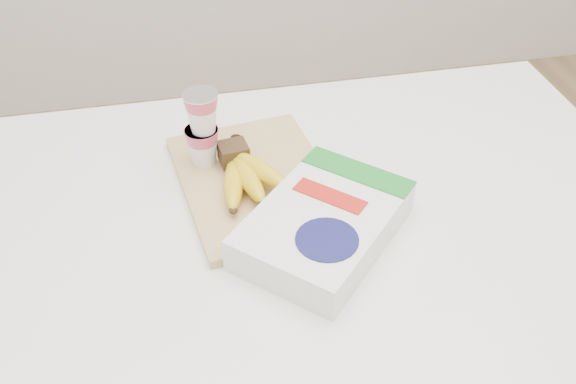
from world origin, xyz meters
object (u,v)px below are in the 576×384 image
object	(u,v)px
bananas	(245,174)
yogurt_stack	(202,127)
cereal_box	(324,225)
cutting_board	(256,181)

from	to	relation	value
bananas	yogurt_stack	size ratio (longest dim) A/B	1.22
yogurt_stack	cereal_box	bearing A→B (deg)	-52.76
cutting_board	bananas	bearing A→B (deg)	-150.62
yogurt_stack	cereal_box	xyz separation A→B (m)	(0.16, -0.21, -0.06)
cutting_board	yogurt_stack	size ratio (longest dim) A/B	2.39
bananas	cereal_box	bearing A→B (deg)	-53.73
bananas	cereal_box	world-z (taller)	bananas
cutting_board	yogurt_stack	bearing A→B (deg)	135.61
cereal_box	cutting_board	bearing A→B (deg)	161.55
cereal_box	bananas	bearing A→B (deg)	169.77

